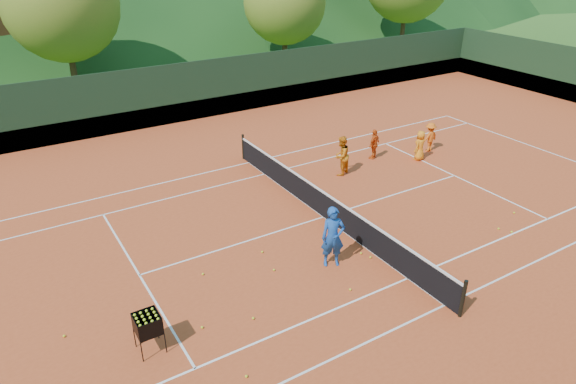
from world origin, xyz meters
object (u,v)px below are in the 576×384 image
tennis_net (324,204)px  ball_hopper (148,325)px  student_c (420,145)px  student_d (430,137)px  coach (333,237)px  student_a (341,156)px  student_b (374,144)px

tennis_net → ball_hopper: 7.67m
student_c → student_d: 1.21m
coach → student_a: bearing=74.8°
student_b → student_c: student_b is taller
coach → student_d: bearing=52.8°
coach → student_c: size_ratio=1.44×
student_a → student_c: bearing=147.9°
coach → student_d: coach is taller
coach → ball_hopper: (-5.62, -0.61, -0.18)m
student_b → student_c: 1.93m
student_d → ball_hopper: bearing=15.6°
student_a → student_d: student_a is taller
student_c → ball_hopper: size_ratio=1.29×
student_d → ball_hopper: 15.50m
student_b → student_a: bearing=-7.2°
coach → student_c: 8.92m
tennis_net → ball_hopper: size_ratio=12.07×
student_a → student_b: 2.27m
ball_hopper → student_d: bearing=20.8°
student_a → ball_hopper: 11.11m
student_d → coach: bearing=23.8°
student_a → student_c: size_ratio=1.24×
student_c → tennis_net: 6.65m
coach → student_c: bearing=53.3°
student_a → ball_hopper: bearing=6.1°
student_c → student_d: (1.10, 0.52, 0.00)m
ball_hopper → student_b: bearing=27.4°
coach → student_b: size_ratio=1.42×
student_d → tennis_net: (-7.45, -2.48, -0.15)m
student_c → student_d: student_d is taller
tennis_net → student_b: bearing=32.9°
coach → student_a: (4.01, 4.93, -0.13)m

